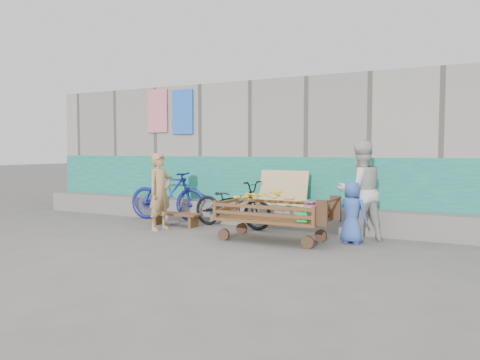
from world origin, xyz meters
The scene contains 9 objects.
ground centered at (0.00, 0.00, 0.00)m, with size 80.00×80.00×0.00m, color #5A5852.
building_wall centered at (0.00, 4.05, 1.47)m, with size 12.00×3.50×3.00m.
banana_cart centered at (0.58, 0.96, 0.57)m, with size 1.98×0.90×0.84m.
bench centered at (-1.76, 1.51, 0.19)m, with size 1.06×0.32×0.27m.
vendor_man centered at (-1.73, 0.95, 0.74)m, with size 0.54×0.35×1.48m, color tan.
woman centered at (1.92, 1.69, 0.85)m, with size 0.82×0.64×1.69m, color silver.
child centered at (1.87, 1.37, 0.52)m, with size 0.50×0.33×1.03m, color #3358AE.
bicycle_dark centered at (-0.64, 1.85, 0.47)m, with size 0.63×1.79×0.94m, color black.
bicycle_blue centered at (-2.35, 2.05, 0.56)m, with size 0.52×1.85×1.11m, color navy.
Camera 1 is at (3.76, -6.25, 1.54)m, focal length 35.00 mm.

